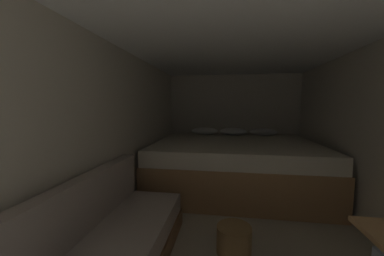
# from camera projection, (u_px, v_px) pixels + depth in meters

# --- Properties ---
(ground_plane) EXTENTS (6.94, 6.94, 0.00)m
(ground_plane) POSITION_uv_depth(u_px,v_px,m) (238.00, 236.00, 2.27)
(ground_plane) COLOR #A39984
(wall_back) EXTENTS (2.75, 0.05, 1.98)m
(wall_back) POSITION_uv_depth(u_px,v_px,m) (233.00, 123.00, 4.62)
(wall_back) COLOR beige
(wall_back) RESTS_ON ground
(wall_left) EXTENTS (0.05, 4.94, 1.98)m
(wall_left) POSITION_uv_depth(u_px,v_px,m) (113.00, 138.00, 2.37)
(wall_left) COLOR beige
(wall_left) RESTS_ON ground
(ceiling_slab) EXTENTS (2.75, 4.94, 0.05)m
(ceiling_slab) POSITION_uv_depth(u_px,v_px,m) (243.00, 34.00, 2.07)
(ceiling_slab) COLOR white
(ceiling_slab) RESTS_ON wall_left
(bed) EXTENTS (2.53, 2.03, 0.91)m
(bed) POSITION_uv_depth(u_px,v_px,m) (234.00, 164.00, 3.62)
(bed) COLOR #9E7247
(bed) RESTS_ON ground
(wicker_basket) EXTENTS (0.32, 0.32, 0.25)m
(wicker_basket) POSITION_uv_depth(u_px,v_px,m) (234.00, 240.00, 1.99)
(wicker_basket) COLOR olive
(wicker_basket) RESTS_ON ground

